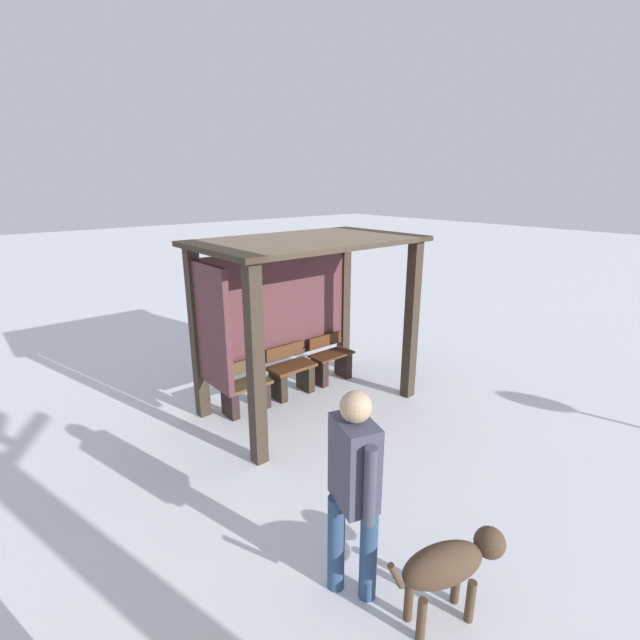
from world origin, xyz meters
name	(u,v)px	position (x,y,z in m)	size (l,w,h in m)	color
ground_plane	(310,404)	(0.00, 0.00, 0.00)	(60.00, 60.00, 0.00)	silver
bus_shelter	(290,291)	(-0.13, 0.26, 1.73)	(3.07, 1.82, 2.49)	#352B20
bench_left_inside	(245,391)	(-0.83, 0.46, 0.30)	(0.73, 0.38, 0.72)	#4A3D23
bench_center_inside	(291,375)	(0.00, 0.46, 0.33)	(0.73, 0.40, 0.77)	#512E18
bench_right_inside	(331,362)	(0.83, 0.46, 0.32)	(0.73, 0.38, 0.76)	#4D2A17
person_walking	(354,481)	(-1.78, -2.76, 1.06)	(0.37, 0.59, 1.80)	#424355
dog	(450,564)	(-1.38, -3.40, 0.51)	(0.96, 0.50, 0.71)	#4B3727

